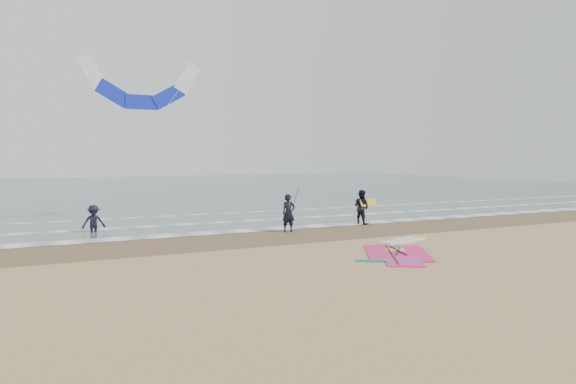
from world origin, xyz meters
name	(u,v)px	position (x,y,z in m)	size (l,w,h in m)	color
ground	(369,255)	(0.00, 0.00, 0.00)	(120.00, 120.00, 0.00)	tan
sea_water	(145,188)	(0.00, 48.00, 0.01)	(120.00, 80.00, 0.02)	#47605E
wet_sand_band	(299,234)	(0.00, 6.00, 0.00)	(120.00, 5.00, 0.01)	brown
foam_waterline	(264,223)	(0.00, 10.44, 0.03)	(120.00, 9.15, 0.02)	white
windsurf_rig	(400,249)	(1.77, 0.34, 0.04)	(5.81, 5.50, 0.14)	white
person_standing	(289,213)	(-0.14, 6.94, 0.97)	(0.71, 0.46, 1.94)	black
person_walking	(361,207)	(4.93, 7.91, 0.98)	(0.95, 0.74, 1.96)	black
person_wading	(93,216)	(-9.14, 10.93, 0.88)	(1.14, 0.66, 1.76)	black
held_pole	(294,204)	(0.16, 6.94, 1.42)	(0.17, 0.86, 1.82)	black
carried_kiteboard	(368,202)	(5.33, 7.81, 1.24)	(1.30, 0.51, 0.39)	yellow
surf_kite	(141,89)	(-6.11, 14.17, 7.77)	(7.03, 3.34, 8.38)	white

